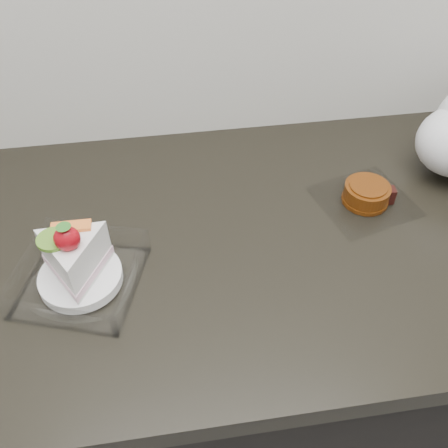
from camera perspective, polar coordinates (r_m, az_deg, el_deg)
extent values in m
cube|color=black|center=(1.23, 1.13, -16.59)|extent=(2.00, 0.60, 0.86)
cube|color=black|center=(0.86, 1.55, -2.08)|extent=(2.04, 0.64, 0.04)
cube|color=white|center=(0.80, -15.89, -6.37)|extent=(0.22, 0.22, 0.00)
cylinder|color=white|center=(0.80, -16.04, -5.88)|extent=(0.13, 0.13, 0.02)
ellipsoid|color=red|center=(0.72, -17.50, -1.59)|extent=(0.04, 0.03, 0.04)
cone|color=#2D7223|center=(0.70, -17.82, -0.56)|extent=(0.02, 0.02, 0.01)
cylinder|color=#689E2E|center=(0.74, -18.98, -1.68)|extent=(0.05, 0.05, 0.01)
cube|color=orange|center=(0.75, -17.10, -0.30)|extent=(0.06, 0.02, 0.01)
cube|color=white|center=(0.94, 15.75, 2.54)|extent=(0.19, 0.19, 0.00)
cylinder|color=#692E0C|center=(0.93, 15.96, 3.35)|extent=(0.11, 0.11, 0.03)
cylinder|color=#692E0C|center=(0.93, 15.80, 2.75)|extent=(0.11, 0.11, 0.01)
cylinder|color=#692E0C|center=(0.91, 16.18, 4.22)|extent=(0.09, 0.09, 0.00)
cube|color=black|center=(0.94, 18.21, 3.16)|extent=(0.02, 0.02, 0.03)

